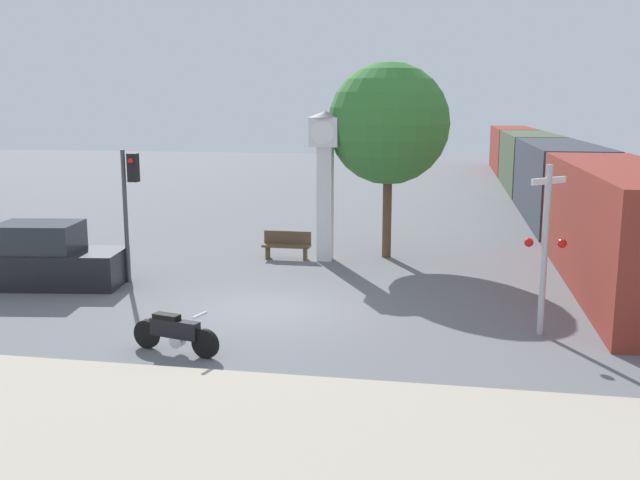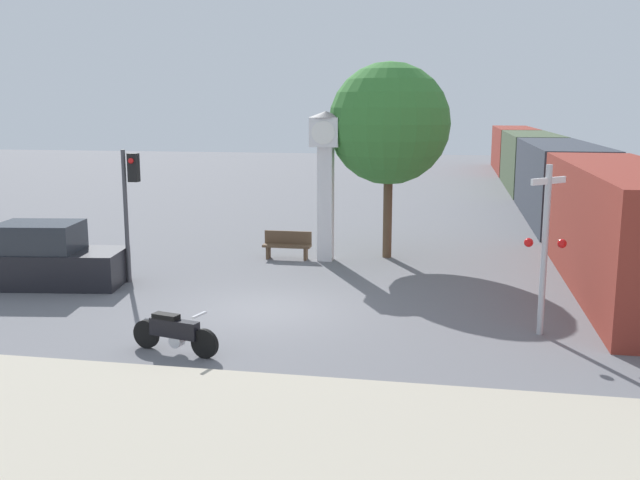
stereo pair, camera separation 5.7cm
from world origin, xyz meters
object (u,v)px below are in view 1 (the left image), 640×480
bench (287,244)px  parked_car (45,260)px  freight_train (541,170)px  clock_tower (325,163)px  motorcycle (175,333)px  street_tree (389,124)px  traffic_light (129,192)px  railroad_crossing_signal (545,243)px

bench → parked_car: bearing=-141.2°
freight_train → bench: bearing=-120.9°
clock_tower → parked_car: size_ratio=1.10×
motorcycle → clock_tower: 9.97m
motorcycle → street_tree: 11.60m
traffic_light → motorcycle: bearing=-57.8°
motorcycle → freight_train: 28.17m
bench → motorcycle: bearing=-91.1°
street_tree → railroad_crossing_signal: bearing=-61.7°
street_tree → bench: street_tree is taller
bench → parked_car: size_ratio=0.36×
freight_train → street_tree: 17.50m
motorcycle → parked_car: parked_car is taller
motorcycle → street_tree: street_tree is taller
motorcycle → traffic_light: (-3.44, 5.48, 2.20)m
parked_car → traffic_light: bearing=10.3°
motorcycle → railroad_crossing_signal: railroad_crossing_signal is taller
clock_tower → parked_car: (-7.21, -4.76, -2.46)m
motorcycle → bench: (0.19, 9.45, 0.05)m
traffic_light → street_tree: street_tree is taller
railroad_crossing_signal → street_tree: bearing=118.3°
clock_tower → railroad_crossing_signal: size_ratio=1.28×
clock_tower → traffic_light: (-4.93, -3.98, -0.57)m
street_tree → parked_car: size_ratio=1.46×
motorcycle → street_tree: (3.44, 10.32, 4.01)m
street_tree → parked_car: (-9.16, -5.62, -3.70)m
freight_train → motorcycle: bearing=-111.3°
clock_tower → street_tree: (1.95, 0.87, 1.24)m
motorcycle → traffic_light: size_ratio=0.53×
traffic_light → parked_car: 3.06m
clock_tower → parked_car: bearing=-146.6°
freight_train → street_tree: (-6.80, -15.89, 2.75)m
railroad_crossing_signal → parked_car: railroad_crossing_signal is taller
motorcycle → bench: bench is taller
street_tree → bench: 5.19m
traffic_light → bench: bearing=47.6°
freight_train → traffic_light: bearing=-123.4°
street_tree → freight_train: bearing=66.8°
bench → parked_car: parked_car is taller
freight_train → railroad_crossing_signal: railroad_crossing_signal is taller
bench → street_tree: bearing=15.0°
freight_train → parked_car: size_ratio=11.18×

